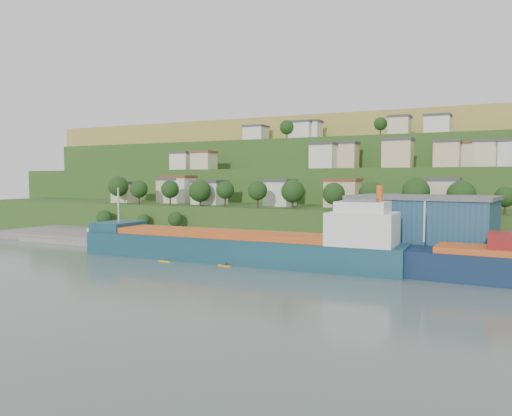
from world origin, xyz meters
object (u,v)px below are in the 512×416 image
Objects in this scene: cargo_ship_near at (244,248)px; caravan at (96,233)px; kayak_orange at (225,265)px; warehouse at (423,224)px.

cargo_ship_near reaches higher than caravan.
cargo_ship_near is 13.76× the size of caravan.
kayak_orange is (-0.97, -6.98, -2.87)m from cargo_ship_near.
cargo_ship_near is at bearing -144.80° from warehouse.
kayak_orange is at bearing -137.62° from warehouse.
warehouse is 9.80× the size of kayak_orange.
kayak_orange is at bearing -99.15° from cargo_ship_near.
caravan is at bearing 166.21° from cargo_ship_near.
warehouse reaches higher than caravan.
caravan is (-91.52, -7.04, -5.94)m from warehouse.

